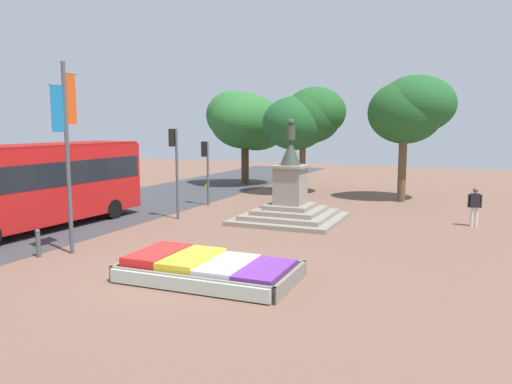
# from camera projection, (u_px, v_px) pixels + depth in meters

# --- Properties ---
(ground_plane) EXTENTS (82.42, 82.42, 0.00)m
(ground_plane) POSITION_uv_depth(u_px,v_px,m) (177.00, 272.00, 14.78)
(ground_plane) COLOR brown
(flower_planter) EXTENTS (4.96, 2.81, 0.66)m
(flower_planter) POSITION_uv_depth(u_px,v_px,m) (205.00, 269.00, 14.06)
(flower_planter) COLOR #38281C
(flower_planter) RESTS_ON ground_plane
(statue_monument) EXTENTS (4.54, 4.54, 4.58)m
(statue_monument) POSITION_uv_depth(u_px,v_px,m) (290.00, 202.00, 22.50)
(statue_monument) COLOR gray
(statue_monument) RESTS_ON ground_plane
(traffic_light_mid_block) EXTENTS (0.42, 0.31, 4.14)m
(traffic_light_mid_block) POSITION_uv_depth(u_px,v_px,m) (175.00, 157.00, 22.69)
(traffic_light_mid_block) COLOR #4C5156
(traffic_light_mid_block) RESTS_ON ground_plane
(traffic_light_far_corner) EXTENTS (0.41, 0.28, 3.43)m
(traffic_light_far_corner) POSITION_uv_depth(u_px,v_px,m) (206.00, 161.00, 26.61)
(traffic_light_far_corner) COLOR #4C5156
(traffic_light_far_corner) RESTS_ON ground_plane
(banner_pole) EXTENTS (0.14, 1.24, 6.35)m
(banner_pole) POSITION_uv_depth(u_px,v_px,m) (67.00, 149.00, 16.38)
(banner_pole) COLOR #4C5156
(banner_pole) RESTS_ON ground_plane
(city_bus) EXTENTS (3.06, 10.66, 3.52)m
(city_bus) POSITION_uv_depth(u_px,v_px,m) (31.00, 182.00, 20.25)
(city_bus) COLOR red
(city_bus) RESTS_ON ground_plane
(pedestrian_with_handbag) EXTENTS (0.56, 0.28, 1.67)m
(pedestrian_with_handbag) POSITION_uv_depth(u_px,v_px,m) (475.00, 204.00, 21.21)
(pedestrian_with_handbag) COLOR beige
(pedestrian_with_handbag) RESTS_ON ground_plane
(kerb_bollard_mid_b) EXTENTS (0.16, 0.16, 0.94)m
(kerb_bollard_mid_b) POSITION_uv_depth(u_px,v_px,m) (38.00, 242.00, 16.34)
(kerb_bollard_mid_b) COLOR #4C5156
(kerb_bollard_mid_b) RESTS_ON ground_plane
(park_tree_far_left) EXTENTS (5.00, 4.43, 6.62)m
(park_tree_far_left) POSITION_uv_depth(u_px,v_px,m) (307.00, 118.00, 30.74)
(park_tree_far_left) COLOR brown
(park_tree_far_left) RESTS_ON ground_plane
(park_tree_behind_statue) EXTENTS (4.80, 4.27, 7.08)m
(park_tree_behind_statue) POSITION_uv_depth(u_px,v_px,m) (411.00, 108.00, 27.95)
(park_tree_behind_statue) COLOR brown
(park_tree_behind_statue) RESTS_ON ground_plane
(park_tree_far_right) EXTENTS (5.50, 5.69, 6.69)m
(park_tree_far_right) POSITION_uv_depth(u_px,v_px,m) (246.00, 122.00, 35.31)
(park_tree_far_right) COLOR #4C3823
(park_tree_far_right) RESTS_ON ground_plane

